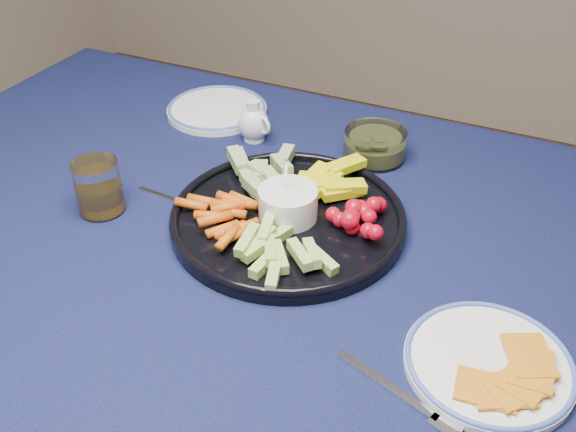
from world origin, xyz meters
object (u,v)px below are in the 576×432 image
at_px(crudite_platter, 287,213).
at_px(creamer_pitcher, 254,123).
at_px(juice_tumbler, 99,190).
at_px(dining_table, 291,297).
at_px(pickle_bowl, 375,146).
at_px(cheese_plate, 489,361).
at_px(side_plate_extra, 217,109).

bearing_deg(crudite_platter, creamer_pitcher, 128.24).
distance_m(crudite_platter, juice_tumbler, 0.31).
height_order(dining_table, juice_tumbler, juice_tumbler).
bearing_deg(pickle_bowl, cheese_plate, -55.04).
height_order(creamer_pitcher, juice_tumbler, juice_tumbler).
height_order(pickle_bowl, cheese_plate, pickle_bowl).
bearing_deg(cheese_plate, dining_table, 163.40).
bearing_deg(creamer_pitcher, cheese_plate, -36.04).
distance_m(crudite_platter, pickle_bowl, 0.27).
bearing_deg(dining_table, side_plate_extra, 133.38).
bearing_deg(dining_table, juice_tumbler, -175.56).
distance_m(pickle_bowl, side_plate_extra, 0.36).
height_order(juice_tumbler, side_plate_extra, juice_tumbler).
relative_size(creamer_pitcher, juice_tumbler, 0.92).
height_order(dining_table, side_plate_extra, side_plate_extra).
bearing_deg(cheese_plate, crudite_platter, 155.38).
distance_m(cheese_plate, side_plate_extra, 0.80).
bearing_deg(side_plate_extra, creamer_pitcher, -28.38).
height_order(crudite_platter, creamer_pitcher, crudite_platter).
height_order(cheese_plate, juice_tumbler, juice_tumbler).
bearing_deg(cheese_plate, pickle_bowl, 124.96).
height_order(pickle_bowl, juice_tumbler, juice_tumbler).
height_order(pickle_bowl, side_plate_extra, pickle_bowl).
xyz_separation_m(crudite_platter, pickle_bowl, (0.06, 0.26, 0.00)).
bearing_deg(side_plate_extra, juice_tumbler, -89.32).
relative_size(dining_table, pickle_bowl, 14.27).
relative_size(pickle_bowl, cheese_plate, 0.55).
relative_size(creamer_pitcher, cheese_plate, 0.40).
xyz_separation_m(pickle_bowl, cheese_plate, (0.30, -0.42, -0.01)).
distance_m(dining_table, side_plate_extra, 0.51).
distance_m(pickle_bowl, cheese_plate, 0.52).
bearing_deg(creamer_pitcher, dining_table, -53.61).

